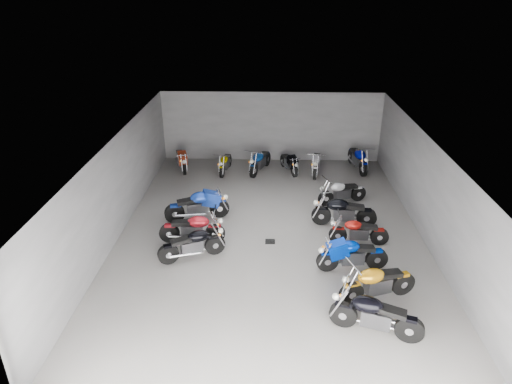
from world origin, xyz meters
TOP-DOWN VIEW (x-y plane):
  - ground at (0.00, 0.00)m, footprint 14.00×14.00m
  - wall_back at (0.00, 7.00)m, footprint 10.00×0.10m
  - wall_left at (-5.00, 0.00)m, footprint 0.10×14.00m
  - wall_right at (5.00, 0.00)m, footprint 0.10×14.00m
  - ceiling at (0.00, 0.00)m, footprint 10.00×14.00m
  - drain_grate at (0.00, -0.50)m, footprint 0.32×0.32m
  - motorcycle_left_c at (-2.34, -1.54)m, footprint 1.97×0.96m
  - motorcycle_left_d at (-2.48, -0.60)m, footprint 2.12×0.42m
  - motorcycle_left_e at (-2.54, 0.94)m, footprint 2.23×0.80m
  - motorcycle_right_a at (2.49, -4.64)m, footprint 2.16×0.84m
  - motorcycle_right_b at (2.80, -3.34)m, footprint 2.12×0.84m
  - motorcycle_right_c at (2.35, -1.98)m, footprint 2.11×0.48m
  - motorcycle_right_d at (2.80, -0.52)m, footprint 1.90×0.39m
  - motorcycle_right_e at (2.49, 0.68)m, footprint 2.22×0.47m
  - motorcycle_right_f at (2.68, 2.42)m, footprint 1.89×0.80m
  - motorcycle_back_a at (-3.99, 5.64)m, footprint 0.78×1.96m
  - motorcycle_back_b at (-2.01, 5.36)m, footprint 0.45×1.86m
  - motorcycle_back_c at (-0.48, 5.46)m, footprint 0.90×2.06m
  - motorcycle_back_d at (0.81, 5.48)m, footprint 0.74×1.78m
  - motorcycle_back_e at (1.97, 5.36)m, footprint 0.50×2.06m
  - motorcycle_back_f at (3.86, 5.84)m, footprint 0.57×2.24m

SIDE VIEW (x-z plane):
  - ground at x=0.00m, z-range 0.00..0.00m
  - drain_grate at x=0.00m, z-range 0.00..0.01m
  - motorcycle_back_d at x=0.81m, z-range 0.04..0.85m
  - motorcycle_back_b at x=-2.01m, z-range 0.04..0.86m
  - motorcycle_right_d at x=2.80m, z-range 0.04..0.87m
  - motorcycle_right_f at x=2.68m, z-range 0.04..0.91m
  - motorcycle_back_a at x=-3.99m, z-range 0.04..0.93m
  - motorcycle_back_e at x=1.97m, z-range 0.04..0.95m
  - motorcycle_left_c at x=-2.34m, z-range 0.04..0.96m
  - motorcycle_right_c at x=2.35m, z-range 0.04..0.97m
  - motorcycle_left_d at x=-2.48m, z-range 0.04..0.97m
  - motorcycle_back_c at x=-0.48m, z-range 0.04..0.99m
  - motorcycle_right_b at x=2.80m, z-range 0.04..1.01m
  - motorcycle_right_e at x=2.49m, z-range 0.04..1.02m
  - motorcycle_right_a at x=2.49m, z-range 0.04..1.02m
  - motorcycle_back_f at x=3.86m, z-range 0.05..1.03m
  - motorcycle_left_e at x=-2.54m, z-range 0.05..1.05m
  - wall_back at x=0.00m, z-range 0.00..3.20m
  - wall_left at x=-5.00m, z-range 0.00..3.20m
  - wall_right at x=5.00m, z-range 0.00..3.20m
  - ceiling at x=0.00m, z-range 3.20..3.24m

